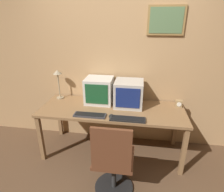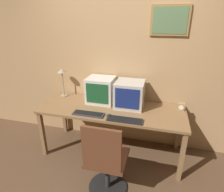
% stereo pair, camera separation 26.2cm
% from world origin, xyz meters
% --- Properties ---
extents(wall_back, '(8.00, 0.08, 2.60)m').
position_xyz_m(wall_back, '(0.00, 1.42, 1.30)').
color(wall_back, tan).
rests_on(wall_back, ground_plane).
extents(desk, '(2.06, 0.76, 0.75)m').
position_xyz_m(desk, '(0.00, 0.99, 0.68)').
color(desk, olive).
rests_on(desk, ground_plane).
extents(monitor_left, '(0.40, 0.37, 0.38)m').
position_xyz_m(monitor_left, '(-0.23, 1.18, 0.94)').
color(monitor_left, beige).
rests_on(monitor_left, desk).
extents(monitor_right, '(0.40, 0.40, 0.38)m').
position_xyz_m(monitor_right, '(0.22, 1.13, 0.94)').
color(monitor_right, '#B7B2A8').
rests_on(monitor_right, desk).
extents(keyboard_main, '(0.43, 0.13, 0.03)m').
position_xyz_m(keyboard_main, '(-0.26, 0.72, 0.76)').
color(keyboard_main, '#333338').
rests_on(keyboard_main, desk).
extents(keyboard_side, '(0.45, 0.14, 0.03)m').
position_xyz_m(keyboard_side, '(0.25, 0.69, 0.76)').
color(keyboard_side, black).
rests_on(keyboard_side, desk).
extents(mouse_near_keyboard, '(0.06, 0.10, 0.04)m').
position_xyz_m(mouse_near_keyboard, '(0.03, 0.72, 0.77)').
color(mouse_near_keyboard, black).
rests_on(mouse_near_keyboard, desk).
extents(desk_clock, '(0.09, 0.06, 0.11)m').
position_xyz_m(desk_clock, '(0.95, 1.18, 0.81)').
color(desk_clock, '#A38456').
rests_on(desk_clock, desk).
extents(desk_lamp, '(0.14, 0.14, 0.47)m').
position_xyz_m(desk_lamp, '(-0.89, 1.24, 1.11)').
color(desk_lamp, tan).
rests_on(desk_lamp, desk).
extents(office_chair, '(0.47, 0.47, 0.98)m').
position_xyz_m(office_chair, '(0.13, 0.23, 0.43)').
color(office_chair, black).
rests_on(office_chair, ground_plane).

